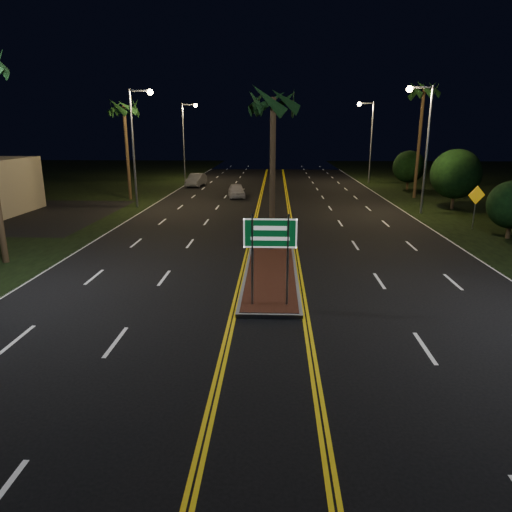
# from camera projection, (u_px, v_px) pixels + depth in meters

# --- Properties ---
(ground) EXTENTS (120.00, 120.00, 0.00)m
(ground) POSITION_uv_depth(u_px,v_px,m) (268.00, 345.00, 13.27)
(ground) COLOR black
(ground) RESTS_ON ground
(median_island) EXTENTS (2.25, 10.25, 0.17)m
(median_island) POSITION_uv_depth(u_px,v_px,m) (271.00, 270.00, 19.98)
(median_island) COLOR gray
(median_island) RESTS_ON ground
(highway_sign) EXTENTS (1.80, 0.08, 3.20)m
(highway_sign) POSITION_uv_depth(u_px,v_px,m) (270.00, 242.00, 15.31)
(highway_sign) COLOR gray
(highway_sign) RESTS_ON ground
(streetlight_left_mid) EXTENTS (1.91, 0.44, 9.00)m
(streetlight_left_mid) POSITION_uv_depth(u_px,v_px,m) (137.00, 134.00, 35.29)
(streetlight_left_mid) COLOR gray
(streetlight_left_mid) RESTS_ON ground
(streetlight_left_far) EXTENTS (1.91, 0.44, 9.00)m
(streetlight_left_far) POSITION_uv_depth(u_px,v_px,m) (186.00, 133.00, 54.53)
(streetlight_left_far) COLOR gray
(streetlight_left_far) RESTS_ON ground
(streetlight_right_mid) EXTENTS (1.91, 0.44, 9.00)m
(streetlight_right_mid) POSITION_uv_depth(u_px,v_px,m) (423.00, 135.00, 32.48)
(streetlight_right_mid) COLOR gray
(streetlight_right_mid) RESTS_ON ground
(streetlight_right_far) EXTENTS (1.91, 0.44, 9.00)m
(streetlight_right_far) POSITION_uv_depth(u_px,v_px,m) (368.00, 133.00, 51.72)
(streetlight_right_far) COLOR gray
(streetlight_right_far) RESTS_ON ground
(palm_median) EXTENTS (2.40, 2.40, 8.30)m
(palm_median) POSITION_uv_depth(u_px,v_px,m) (273.00, 102.00, 21.42)
(palm_median) COLOR #382819
(palm_median) RESTS_ON ground
(palm_left_far) EXTENTS (2.40, 2.40, 8.80)m
(palm_left_far) POSITION_uv_depth(u_px,v_px,m) (124.00, 108.00, 38.67)
(palm_left_far) COLOR #382819
(palm_left_far) RESTS_ON ground
(palm_right_far) EXTENTS (2.40, 2.40, 10.30)m
(palm_right_far) POSITION_uv_depth(u_px,v_px,m) (424.00, 92.00, 39.15)
(palm_right_far) COLOR #382819
(palm_right_far) RESTS_ON ground
(shrub_near) EXTENTS (2.70, 2.70, 3.30)m
(shrub_near) POSITION_uv_depth(u_px,v_px,m) (512.00, 205.00, 25.66)
(shrub_near) COLOR #382819
(shrub_near) RESTS_ON ground
(shrub_mid) EXTENTS (3.78, 3.78, 4.62)m
(shrub_mid) POSITION_uv_depth(u_px,v_px,m) (456.00, 174.00, 35.05)
(shrub_mid) COLOR #382819
(shrub_mid) RESTS_ON ground
(shrub_far) EXTENTS (3.24, 3.24, 3.96)m
(shrub_far) POSITION_uv_depth(u_px,v_px,m) (409.00, 167.00, 46.71)
(shrub_far) COLOR #382819
(shrub_far) RESTS_ON ground
(car_near) EXTENTS (2.42, 4.53, 1.44)m
(car_near) POSITION_uv_depth(u_px,v_px,m) (237.00, 189.00, 41.84)
(car_near) COLOR silver
(car_near) RESTS_ON ground
(car_far) EXTENTS (2.56, 4.91, 1.57)m
(car_far) POSITION_uv_depth(u_px,v_px,m) (196.00, 179.00, 50.10)
(car_far) COLOR #ABAEB4
(car_far) RESTS_ON ground
(warning_sign) EXTENTS (1.12, 0.26, 2.71)m
(warning_sign) POSITION_uv_depth(u_px,v_px,m) (476.00, 201.00, 28.13)
(warning_sign) COLOR gray
(warning_sign) RESTS_ON ground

